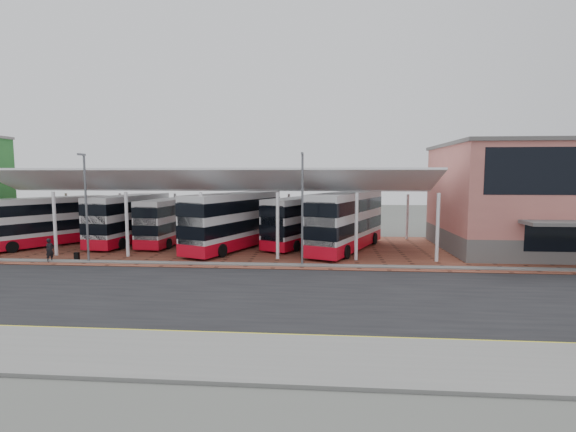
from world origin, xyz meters
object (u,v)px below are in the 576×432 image
(bus_0, at_px, (47,222))
(bus_3, at_px, (234,221))
(bus_2, at_px, (172,221))
(terminal, at_px, (554,197))
(bus_1, at_px, (130,219))
(bus_5, at_px, (347,221))
(pedestrian, at_px, (50,250))
(bus_4, at_px, (303,221))

(bus_0, distance_m, bus_3, 17.37)
(bus_3, bearing_deg, bus_2, 179.83)
(terminal, xyz_separation_m, bus_1, (-37.88, 1.23, -2.33))
(bus_0, xyz_separation_m, bus_5, (27.15, 0.16, 0.27))
(bus_5, xyz_separation_m, pedestrian, (-22.35, -6.91, -1.59))
(bus_1, bearing_deg, bus_5, -0.02)
(bus_4, bearing_deg, bus_3, -130.90)
(bus_3, height_order, bus_4, bus_3)
(bus_0, bearing_deg, terminal, 32.67)
(pedestrian, bearing_deg, terminal, -58.42)
(bus_3, xyz_separation_m, bus_4, (5.87, 2.54, -0.23))
(bus_0, xyz_separation_m, bus_2, (10.76, 2.65, -0.10))
(bus_1, xyz_separation_m, bus_4, (16.50, 0.06, -0.07))
(bus_0, xyz_separation_m, pedestrian, (4.80, -6.74, -1.32))
(terminal, bearing_deg, bus_3, -177.38)
(bus_0, distance_m, bus_4, 23.37)
(terminal, distance_m, bus_4, 21.55)
(bus_5, bearing_deg, bus_3, -155.74)
(pedestrian, bearing_deg, bus_3, -41.69)
(bus_5, bearing_deg, bus_1, -163.37)
(bus_2, height_order, pedestrian, bus_2)
(bus_3, xyz_separation_m, bus_5, (9.78, 0.23, 0.04))
(bus_0, height_order, bus_1, bus_1)
(bus_4, bearing_deg, bus_1, -154.07)
(bus_2, distance_m, bus_3, 7.15)
(bus_4, bearing_deg, bus_5, -4.86)
(terminal, height_order, bus_1, terminal)
(bus_4, relative_size, bus_5, 0.88)
(terminal, bearing_deg, bus_5, -176.68)
(bus_2, bearing_deg, bus_1, -171.05)
(bus_2, relative_size, bus_4, 0.97)
(bus_2, xyz_separation_m, pedestrian, (-5.96, -9.40, -1.22))
(bus_2, distance_m, bus_5, 16.58)
(bus_1, height_order, bus_2, bus_1)
(bus_2, height_order, bus_3, bus_3)
(bus_1, distance_m, bus_3, 10.91)
(bus_1, relative_size, bus_2, 1.08)
(terminal, xyz_separation_m, bus_2, (-33.86, 1.47, -2.49))
(terminal, distance_m, bus_0, 44.70)
(bus_1, relative_size, pedestrian, 6.42)
(bus_1, relative_size, bus_5, 0.93)
(pedestrian, bearing_deg, bus_5, -52.50)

